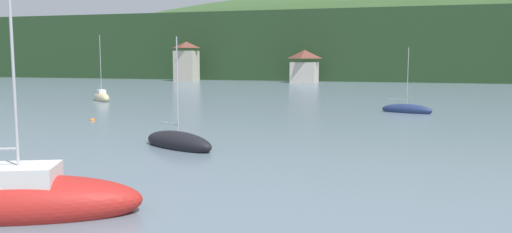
{
  "coord_description": "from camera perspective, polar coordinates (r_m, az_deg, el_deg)",
  "views": [
    {
      "loc": [
        7.5,
        22.84,
        5.05
      ],
      "look_at": [
        0.0,
        48.28,
        2.01
      ],
      "focal_mm": 36.48,
      "sensor_mm": 36.0,
      "label": 1
    }
  ],
  "objects": [
    {
      "name": "sailboat_near_1",
      "position": [
        18.43,
        -24.44,
        -8.4
      ],
      "size": [
        8.07,
        5.27,
        12.02
      ],
      "rotation": [
        0.0,
        0.0,
        0.4
      ],
      "color": "red",
      "rests_on": "ground_plane"
    },
    {
      "name": "sailboat_far_7",
      "position": [
        49.32,
        16.19,
        0.71
      ],
      "size": [
        4.8,
        2.65,
        6.21
      ],
      "rotation": [
        0.0,
        0.0,
        5.97
      ],
      "color": "navy",
      "rests_on": "ground_plane"
    },
    {
      "name": "shore_building_westcentral",
      "position": [
        104.15,
        5.34,
        5.47
      ],
      "size": [
        5.09,
        5.58,
        6.45
      ],
      "color": "beige",
      "rests_on": "ground_plane"
    },
    {
      "name": "mooring_buoy_near",
      "position": [
        43.5,
        -17.49,
        -0.42
      ],
      "size": [
        0.39,
        0.39,
        0.39
      ],
      "primitive_type": "sphere",
      "color": "orange",
      "rests_on": "ground_plane"
    },
    {
      "name": "sailboat_far_6",
      "position": [
        63.08,
        -16.57,
        2.01
      ],
      "size": [
        4.61,
        4.57,
        7.93
      ],
      "rotation": [
        0.0,
        0.0,
        5.5
      ],
      "color": "#CCBC8E",
      "rests_on": "ground_plane"
    },
    {
      "name": "shore_building_west",
      "position": [
        111.07,
        -7.64,
        5.95
      ],
      "size": [
        4.62,
        4.04,
        8.26
      ],
      "color": "#BCB29E",
      "rests_on": "ground_plane"
    },
    {
      "name": "sailboat_mid_5",
      "position": [
        29.4,
        -8.52,
        -2.84
      ],
      "size": [
        5.45,
        3.78,
        6.51
      ],
      "rotation": [
        0.0,
        0.0,
        5.82
      ],
      "color": "black",
      "rests_on": "ground_plane"
    },
    {
      "name": "wooded_hillside",
      "position": [
        145.49,
        17.33,
        6.71
      ],
      "size": [
        352.0,
        65.19,
        39.04
      ],
      "color": "#264223",
      "rests_on": "ground_plane"
    }
  ]
}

